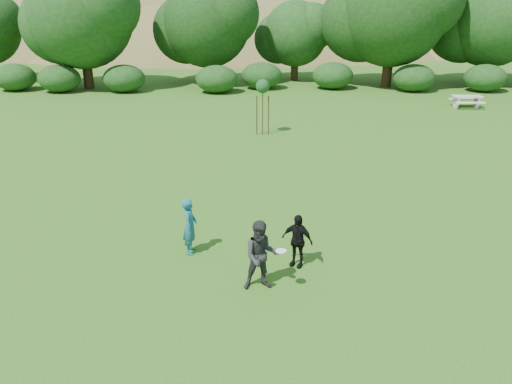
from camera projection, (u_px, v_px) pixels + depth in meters
ground at (255, 273)px, 13.22m from camera, size 120.00×120.00×0.00m
player_teal at (190, 226)px, 13.96m from camera, size 0.40×0.61×1.65m
player_grey at (261, 256)px, 12.22m from camera, size 0.96×0.79×1.82m
player_black at (297, 240)px, 13.31m from camera, size 0.95×0.73×1.50m
frisbee at (281, 251)px, 11.90m from camera, size 0.27×0.27×0.04m
sapling at (263, 88)px, 25.05m from camera, size 0.70×0.70×2.85m
picnic_table at (467, 100)px, 31.74m from camera, size 1.80×1.48×0.76m
hillside at (256, 116)px, 81.18m from camera, size 150.00×72.00×52.00m
tree_row at (301, 20)px, 37.97m from camera, size 53.92×10.38×9.62m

